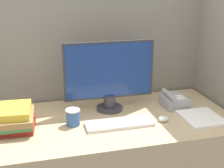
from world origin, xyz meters
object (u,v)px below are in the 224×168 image
Objects in this scene: book_stack at (13,119)px; mouse at (163,119)px; desk_telephone at (174,101)px; keyboard at (120,124)px; coffee_cup at (73,117)px; monitor at (109,76)px.

mouse is at bearing -7.59° from book_stack.
keyboard is at bearing -156.22° from desk_telephone.
mouse is at bearing -128.58° from desk_telephone.
desk_telephone is (0.70, 0.12, -0.01)m from coffee_cup.
book_stack is at bearing 175.26° from coffee_cup.
mouse is 0.26m from desk_telephone.
monitor is 0.33m from keyboard.
keyboard is (0.00, -0.25, -0.22)m from monitor.
keyboard is at bearing -9.74° from book_stack.
monitor is 0.48m from desk_telephone.
desk_telephone is at bearing 23.78° from keyboard.
coffee_cup reaches higher than keyboard.
mouse is at bearing -9.35° from coffee_cup.
monitor is at bearing 33.40° from coffee_cup.
monitor is 0.37m from coffee_cup.
keyboard is 0.28m from coffee_cup.
keyboard is at bearing 177.24° from mouse.
monitor is at bearing 135.96° from mouse.
monitor is 5.90× the size of coffee_cup.
desk_telephone is (0.16, 0.21, 0.02)m from mouse.
book_stack is 1.55× the size of desk_telephone.
desk_telephone is (0.44, 0.19, 0.03)m from keyboard.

